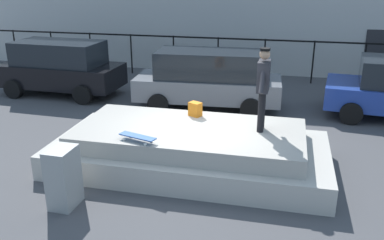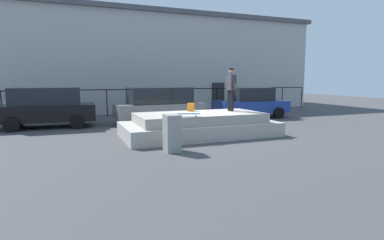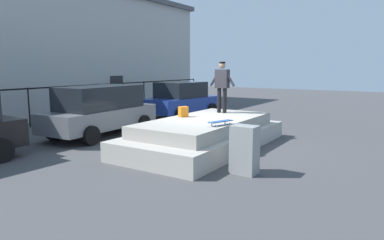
{
  "view_description": "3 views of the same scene",
  "coord_description": "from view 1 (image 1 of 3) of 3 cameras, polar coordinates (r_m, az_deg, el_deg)",
  "views": [
    {
      "loc": [
        1.83,
        -8.43,
        4.18
      ],
      "look_at": [
        -0.37,
        1.03,
        0.67
      ],
      "focal_mm": 39.01,
      "sensor_mm": 36.0,
      "label": 1
    },
    {
      "loc": [
        -5.02,
        -11.43,
        2.24
      ],
      "look_at": [
        -0.13,
        0.75,
        0.52
      ],
      "focal_mm": 29.22,
      "sensor_mm": 36.0,
      "label": 2
    },
    {
      "loc": [
        -9.44,
        -5.56,
        2.51
      ],
      "look_at": [
        -0.03,
        0.45,
        0.8
      ],
      "focal_mm": 32.55,
      "sensor_mm": 36.0,
      "label": 3
    }
  ],
  "objects": [
    {
      "name": "skateboard",
      "position": [
        8.47,
        -7.46,
        -2.28
      ],
      "size": [
        0.83,
        0.43,
        0.12
      ],
      "color": "#264C8C",
      "rests_on": "concrete_ledge"
    },
    {
      "name": "backpack",
      "position": [
        9.83,
        0.44,
        1.49
      ],
      "size": [
        0.34,
        0.31,
        0.33
      ],
      "primitive_type": "cube",
      "rotation": [
        0.0,
        0.0,
        5.81
      ],
      "color": "orange",
      "rests_on": "concrete_ledge"
    },
    {
      "name": "car_grey_hatchback_mid",
      "position": [
        13.15,
        2.19,
        5.7
      ],
      "size": [
        4.61,
        2.19,
        1.83
      ],
      "color": "slate",
      "rests_on": "ground_plane"
    },
    {
      "name": "fence_row",
      "position": [
        16.79,
        6.72,
        9.36
      ],
      "size": [
        24.06,
        0.06,
        1.65
      ],
      "color": "black",
      "rests_on": "ground_plane"
    },
    {
      "name": "skateboarder",
      "position": [
        8.83,
        9.7,
        4.96
      ],
      "size": [
        0.25,
        1.0,
        1.77
      ],
      "color": "black",
      "rests_on": "concrete_ledge"
    },
    {
      "name": "concrete_ledge",
      "position": [
        9.32,
        -0.34,
        -3.95
      ],
      "size": [
        6.05,
        2.91,
        0.91
      ],
      "color": "#ADA89E",
      "rests_on": "ground_plane"
    },
    {
      "name": "utility_box",
      "position": [
        8.09,
        -17.18,
        -7.52
      ],
      "size": [
        0.45,
        0.61,
        1.15
      ],
      "primitive_type": "cube",
      "rotation": [
        0.0,
        0.0,
        -0.02
      ],
      "color": "gray",
      "rests_on": "ground_plane"
    },
    {
      "name": "car_black_hatchback_near",
      "position": [
        15.38,
        -17.57,
        6.94
      ],
      "size": [
        4.31,
        2.18,
        1.86
      ],
      "color": "black",
      "rests_on": "ground_plane"
    },
    {
      "name": "ground_plane",
      "position": [
        9.59,
        0.78,
        -5.96
      ],
      "size": [
        60.0,
        60.0,
        0.0
      ],
      "primitive_type": "plane",
      "color": "#424244"
    }
  ]
}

